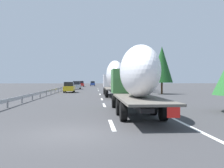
# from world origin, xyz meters

# --- Properties ---
(ground_plane) EXTENTS (260.00, 260.00, 0.00)m
(ground_plane) POSITION_xyz_m (40.00, 0.00, 0.00)
(ground_plane) COLOR #38383A
(lane_stripe_0) EXTENTS (3.20, 0.20, 0.01)m
(lane_stripe_0) POSITION_xyz_m (2.00, -1.80, 0.00)
(lane_stripe_0) COLOR white
(lane_stripe_0) RESTS_ON ground_plane
(lane_stripe_1) EXTENTS (3.20, 0.20, 0.01)m
(lane_stripe_1) POSITION_xyz_m (12.06, -1.80, 0.00)
(lane_stripe_1) COLOR white
(lane_stripe_1) RESTS_ON ground_plane
(lane_stripe_2) EXTENTS (3.20, 0.20, 0.01)m
(lane_stripe_2) POSITION_xyz_m (19.25, -1.80, 0.00)
(lane_stripe_2) COLOR white
(lane_stripe_2) RESTS_ON ground_plane
(lane_stripe_3) EXTENTS (3.20, 0.20, 0.01)m
(lane_stripe_3) POSITION_xyz_m (29.51, -1.80, 0.00)
(lane_stripe_3) COLOR white
(lane_stripe_3) RESTS_ON ground_plane
(lane_stripe_4) EXTENTS (3.20, 0.20, 0.01)m
(lane_stripe_4) POSITION_xyz_m (44.76, -1.80, 0.00)
(lane_stripe_4) COLOR white
(lane_stripe_4) RESTS_ON ground_plane
(lane_stripe_5) EXTENTS (3.20, 0.20, 0.01)m
(lane_stripe_5) POSITION_xyz_m (56.56, -1.80, 0.00)
(lane_stripe_5) COLOR white
(lane_stripe_5) RESTS_ON ground_plane
(edge_line_right) EXTENTS (110.00, 0.20, 0.01)m
(edge_line_right) POSITION_xyz_m (45.00, -5.50, 0.00)
(edge_line_right) COLOR white
(edge_line_right) RESTS_ON ground_plane
(truck_lead) EXTENTS (14.39, 2.55, 4.75)m
(truck_lead) POSITION_xyz_m (23.76, -3.60, 2.66)
(truck_lead) COLOR silver
(truck_lead) RESTS_ON ground_plane
(truck_trailing) EXTENTS (12.21, 2.55, 4.30)m
(truck_trailing) POSITION_xyz_m (5.70, -3.60, 2.43)
(truck_trailing) COLOR #387038
(truck_trailing) RESTS_ON ground_plane
(car_yellow_coupe) EXTENTS (4.25, 1.82, 1.91)m
(car_yellow_coupe) POSITION_xyz_m (35.67, 3.59, 0.96)
(car_yellow_coupe) COLOR gold
(car_yellow_coupe) RESTS_ON ground_plane
(car_silver_hatch) EXTENTS (4.60, 1.87, 1.99)m
(car_silver_hatch) POSITION_xyz_m (52.99, 3.47, 0.99)
(car_silver_hatch) COLOR #ADB2B7
(car_silver_hatch) RESTS_ON ground_plane
(car_blue_sedan) EXTENTS (4.18, 1.77, 1.85)m
(car_blue_sedan) POSITION_xyz_m (87.72, -0.25, 0.93)
(car_blue_sedan) COLOR #28479E
(car_blue_sedan) RESTS_ON ground_plane
(car_red_compact) EXTENTS (4.21, 1.85, 1.96)m
(car_red_compact) POSITION_xyz_m (76.55, 3.54, 0.98)
(car_red_compact) COLOR red
(car_red_compact) RESTS_ON ground_plane
(road_sign) EXTENTS (0.10, 0.90, 3.36)m
(road_sign) POSITION_xyz_m (47.65, -6.70, 2.32)
(road_sign) COLOR gray
(road_sign) RESTS_ON ground_plane
(tree_0) EXTENTS (3.15, 3.15, 5.01)m
(tree_0) POSITION_xyz_m (86.71, -9.81, 3.12)
(tree_0) COLOR #472D19
(tree_0) RESTS_ON ground_plane
(tree_1) EXTENTS (3.33, 3.33, 7.07)m
(tree_1) POSITION_xyz_m (36.90, -10.31, 4.47)
(tree_1) COLOR #472D19
(tree_1) RESTS_ON ground_plane
(tree_2) EXTENTS (3.79, 3.79, 5.29)m
(tree_2) POSITION_xyz_m (45.49, -12.50, 3.32)
(tree_2) COLOR #472D19
(tree_2) RESTS_ON ground_plane
(tree_4) EXTENTS (3.50, 3.50, 7.67)m
(tree_4) POSITION_xyz_m (29.77, -11.76, 4.75)
(tree_4) COLOR #472D19
(tree_4) RESTS_ON ground_plane
(guardrail_median) EXTENTS (94.00, 0.10, 0.76)m
(guardrail_median) POSITION_xyz_m (43.00, 6.00, 0.58)
(guardrail_median) COLOR #9EA0A5
(guardrail_median) RESTS_ON ground_plane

